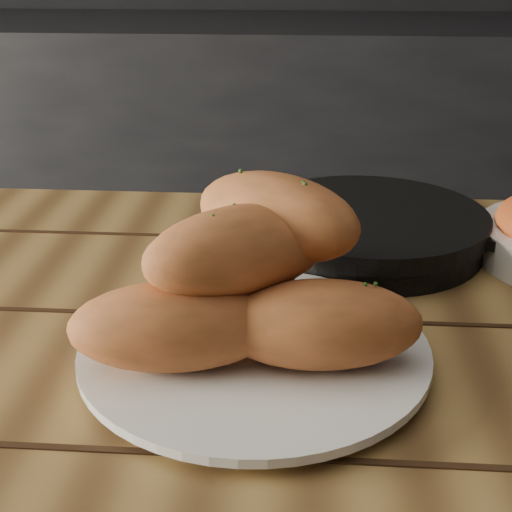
{
  "coord_description": "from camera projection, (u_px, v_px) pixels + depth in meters",
  "views": [
    {
      "loc": [
        0.66,
        -0.15,
        1.08
      ],
      "look_at": [
        0.62,
        0.39,
        0.84
      ],
      "focal_mm": 50.0,
      "sensor_mm": 36.0,
      "label": 1
    }
  ],
  "objects": [
    {
      "name": "skillet",
      "position": [
        370.0,
        229.0,
        0.83
      ],
      "size": [
        0.39,
        0.27,
        0.05
      ],
      "color": "black",
      "rests_on": "table"
    },
    {
      "name": "table",
      "position": [
        267.0,
        471.0,
        0.63
      ],
      "size": [
        1.44,
        0.93,
        0.75
      ],
      "color": "olive",
      "rests_on": "ground"
    },
    {
      "name": "counter",
      "position": [
        67.0,
        188.0,
        1.99
      ],
      "size": [
        2.8,
        0.6,
        0.9
      ],
      "primitive_type": "cube",
      "color": "black",
      "rests_on": "ground"
    },
    {
      "name": "bread_rolls",
      "position": [
        252.0,
        279.0,
        0.58
      ],
      "size": [
        0.28,
        0.23,
        0.14
      ],
      "color": "#C56536",
      "rests_on": "plate"
    },
    {
      "name": "plate",
      "position": [
        254.0,
        352.0,
        0.6
      ],
      "size": [
        0.3,
        0.3,
        0.02
      ],
      "color": "white",
      "rests_on": "table"
    }
  ]
}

